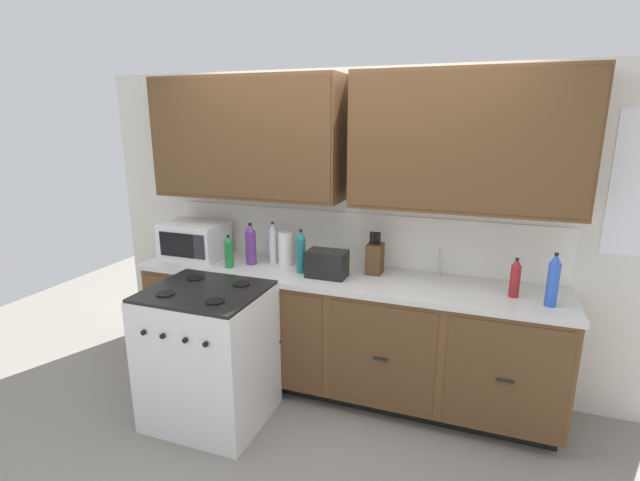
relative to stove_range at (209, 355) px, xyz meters
The scene contains 15 objects.
ground_plane 0.92m from the stove_range, 24.49° to the left, with size 8.00×8.00×0.00m, color gray.
wall_unit 1.59m from the stove_range, 48.68° to the left, with size 4.25×0.40×2.37m.
counter_run 0.96m from the stove_range, 40.85° to the left, with size 3.08×0.64×0.92m.
stove_range is the anchor object (origin of this frame).
microwave 1.04m from the stove_range, 128.31° to the left, with size 0.48×0.37×0.28m.
toaster 1.02m from the stove_range, 41.03° to the left, with size 0.28×0.18×0.19m.
knife_block 1.34m from the stove_range, 38.52° to the left, with size 0.11×0.14×0.31m.
sink_faucet 1.72m from the stove_range, 31.02° to the left, with size 0.02×0.02×0.20m, color #B2B5BA.
paper_towel_roll 0.95m from the stove_range, 69.76° to the left, with size 0.12×0.12×0.26m, color white.
bottle_blue 2.23m from the stove_range, 13.99° to the left, with size 0.07×0.07×0.33m.
bottle_red 2.06m from the stove_range, 17.74° to the left, with size 0.06×0.06×0.25m.
bottle_green 0.78m from the stove_range, 102.94° to the left, with size 0.07×0.07×0.25m.
bottle_violet 0.89m from the stove_range, 90.15° to the left, with size 0.08×0.08×0.32m.
bottle_clear 0.96m from the stove_range, 78.58° to the left, with size 0.06×0.06×0.33m.
bottle_teal 0.95m from the stove_range, 52.97° to the left, with size 0.07×0.07×0.32m.
Camera 1 is at (0.95, -2.74, 2.02)m, focal length 26.15 mm.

